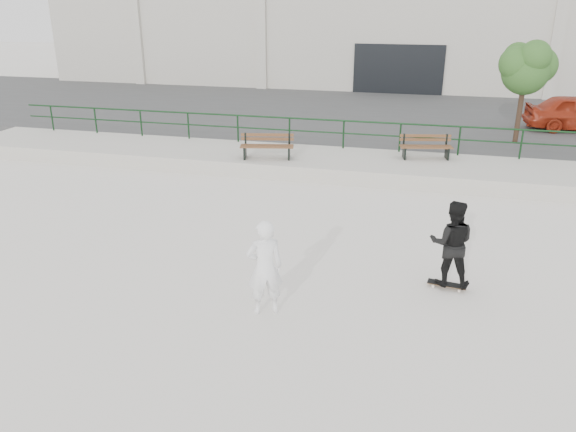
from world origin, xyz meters
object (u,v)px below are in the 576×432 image
(bench_right, at_px, (426,147))
(skateboard, at_px, (447,284))
(standing_skater, at_px, (452,243))
(seated_skater, at_px, (265,268))
(bench_left, at_px, (267,146))
(tree, at_px, (527,66))

(bench_right, relative_size, skateboard, 2.24)
(standing_skater, xyz_separation_m, seated_skater, (-3.35, -1.84, -0.06))
(skateboard, relative_size, standing_skater, 0.44)
(bench_left, bearing_deg, bench_right, 2.14)
(tree, height_order, standing_skater, tree)
(bench_left, relative_size, seated_skater, 0.99)
(bench_left, xyz_separation_m, seated_skater, (2.53, -8.84, 0.03))
(tree, bearing_deg, seated_skater, -114.09)
(standing_skater, bearing_deg, bench_left, -49.82)
(skateboard, bearing_deg, bench_right, 103.25)
(skateboard, relative_size, seated_skater, 0.43)
(bench_left, relative_size, standing_skater, 1.03)
(standing_skater, bearing_deg, tree, -102.56)
(bench_right, height_order, standing_skater, standing_skater)
(bench_right, distance_m, seated_skater, 10.49)
(skateboard, bearing_deg, bench_left, 138.55)
(skateboard, distance_m, standing_skater, 0.92)
(bench_left, bearing_deg, tree, 15.63)
(bench_left, height_order, bench_right, bench_left)
(bench_left, xyz_separation_m, skateboard, (5.88, -7.00, -0.84))
(bench_left, distance_m, tree, 9.85)
(bench_left, distance_m, seated_skater, 9.20)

